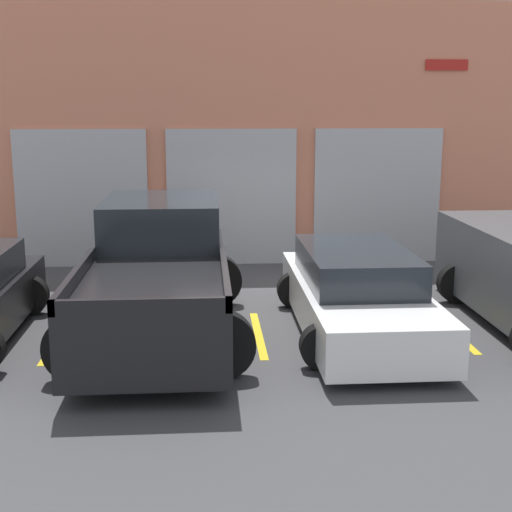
# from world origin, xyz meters

# --- Properties ---
(ground_plane) EXTENTS (28.00, 28.00, 0.00)m
(ground_plane) POSITION_xyz_m (0.00, 0.00, 0.00)
(ground_plane) COLOR #3D3D3F
(shophouse_building) EXTENTS (15.69, 0.68, 5.48)m
(shophouse_building) POSITION_xyz_m (-0.01, 3.29, 2.69)
(shophouse_building) COLOR #D17A5B
(shophouse_building) RESTS_ON ground
(pickup_truck) EXTENTS (2.64, 5.36, 1.88)m
(pickup_truck) POSITION_xyz_m (-1.48, -1.57, 0.88)
(pickup_truck) COLOR black
(pickup_truck) RESTS_ON ground
(sedan_white) EXTENTS (2.10, 4.64, 1.27)m
(sedan_white) POSITION_xyz_m (1.48, -1.88, 0.60)
(sedan_white) COLOR white
(sedan_white) RESTS_ON ground
(parking_stripe_left) EXTENTS (0.12, 2.20, 0.01)m
(parking_stripe_left) POSITION_xyz_m (-2.96, -1.91, 0.00)
(parking_stripe_left) COLOR gold
(parking_stripe_left) RESTS_ON ground
(parking_stripe_centre) EXTENTS (0.12, 2.20, 0.01)m
(parking_stripe_centre) POSITION_xyz_m (0.00, -1.91, 0.00)
(parking_stripe_centre) COLOR gold
(parking_stripe_centre) RESTS_ON ground
(parking_stripe_right) EXTENTS (0.12, 2.20, 0.01)m
(parking_stripe_right) POSITION_xyz_m (2.96, -1.91, 0.00)
(parking_stripe_right) COLOR gold
(parking_stripe_right) RESTS_ON ground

